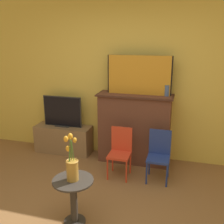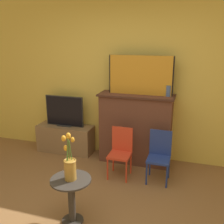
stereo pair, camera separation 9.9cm
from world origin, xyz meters
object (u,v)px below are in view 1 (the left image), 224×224
at_px(tv_monitor, 62,112).
at_px(chair_red, 120,149).
at_px(painting, 139,75).
at_px(chair_blue, 159,153).
at_px(vase_tulips, 72,166).

relative_size(tv_monitor, chair_red, 0.96).
bearing_deg(tv_monitor, painting, -0.05).
bearing_deg(chair_blue, tv_monitor, 164.16).
height_order(painting, vase_tulips, painting).
height_order(painting, chair_blue, painting).
xyz_separation_m(chair_red, vase_tulips, (-0.24, -1.16, 0.29)).
height_order(painting, tv_monitor, painting).
distance_m(painting, vase_tulips, 1.88).
relative_size(chair_red, vase_tulips, 1.43).
relative_size(painting, tv_monitor, 1.43).
xyz_separation_m(tv_monitor, vase_tulips, (0.93, -1.68, -0.05)).
bearing_deg(chair_red, painting, 73.40).
height_order(chair_red, vase_tulips, vase_tulips).
relative_size(tv_monitor, chair_blue, 0.96).
bearing_deg(tv_monitor, vase_tulips, -61.18).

